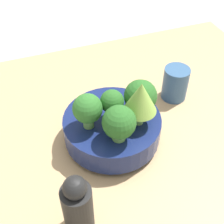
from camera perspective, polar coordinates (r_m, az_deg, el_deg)
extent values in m
plane|color=#ADA89E|center=(0.77, 2.50, -6.05)|extent=(6.00, 6.00, 0.00)
cube|color=tan|center=(0.76, 2.56, -4.94)|extent=(0.98, 0.79, 0.05)
cylinder|color=navy|center=(0.72, 0.00, -4.66)|extent=(0.10, 0.10, 0.01)
cylinder|color=navy|center=(0.69, 0.00, -2.80)|extent=(0.22, 0.22, 0.05)
cylinder|color=#6BA34C|center=(0.66, 0.00, -0.24)|extent=(0.03, 0.03, 0.03)
sphere|color=#286023|center=(0.64, 0.00, 1.93)|extent=(0.05, 0.05, 0.05)
cylinder|color=#6BA34C|center=(0.68, 5.05, 0.67)|extent=(0.02, 0.02, 0.02)
sphere|color=#286023|center=(0.66, 5.24, 2.92)|extent=(0.07, 0.07, 0.07)
cylinder|color=#6BA34C|center=(0.65, -4.33, -1.66)|extent=(0.02, 0.02, 0.03)
sphere|color=#2D6B28|center=(0.63, -4.50, 0.64)|extent=(0.06, 0.06, 0.06)
cylinder|color=#6BA34C|center=(0.63, 1.26, -4.11)|extent=(0.03, 0.03, 0.02)
sphere|color=#286023|center=(0.60, 1.31, -1.88)|extent=(0.07, 0.07, 0.07)
cylinder|color=#7AB256|center=(0.66, 5.00, -0.80)|extent=(0.02, 0.02, 0.04)
cone|color=#84AD47|center=(0.62, 5.30, 2.69)|extent=(0.07, 0.07, 0.07)
cylinder|color=#33567F|center=(0.82, 11.50, 5.15)|extent=(0.06, 0.06, 0.09)
cylinder|color=black|center=(0.56, -6.21, -17.37)|extent=(0.05, 0.05, 0.11)
sphere|color=black|center=(0.50, -6.82, -13.59)|extent=(0.04, 0.04, 0.04)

